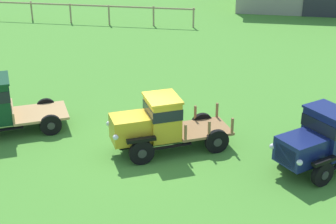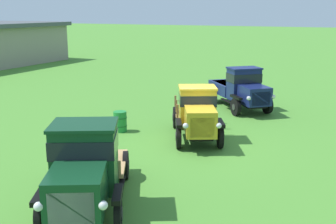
# 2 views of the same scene
# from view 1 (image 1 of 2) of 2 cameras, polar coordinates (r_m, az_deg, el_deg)

# --- Properties ---
(ground_plane) EXTENTS (240.00, 240.00, 0.00)m
(ground_plane) POSITION_cam_1_polar(r_m,az_deg,el_deg) (18.97, -2.58, -4.58)
(ground_plane) COLOR #47842D
(paddock_fence) EXTENTS (14.70, 0.48, 1.36)m
(paddock_fence) POSITION_cam_1_polar(r_m,az_deg,el_deg) (36.92, -8.61, 11.15)
(paddock_fence) COLOR #997F60
(paddock_fence) RESTS_ON ground
(vintage_truck_second_in_line) EXTENTS (4.63, 3.29, 2.13)m
(vintage_truck_second_in_line) POSITION_cam_1_polar(r_m,az_deg,el_deg) (18.62, -1.09, -1.26)
(vintage_truck_second_in_line) COLOR black
(vintage_truck_second_in_line) RESTS_ON ground
(vintage_truck_midrow_center) EXTENTS (4.58, 4.26, 2.18)m
(vintage_truck_midrow_center) POSITION_cam_1_polar(r_m,az_deg,el_deg) (18.65, 17.79, -2.67)
(vintage_truck_midrow_center) COLOR black
(vintage_truck_midrow_center) RESTS_ON ground
(oil_drum_beside_row) EXTENTS (0.58, 0.58, 0.86)m
(oil_drum_beside_row) POSITION_cam_1_polar(r_m,az_deg,el_deg) (21.98, 0.21, 0.90)
(oil_drum_beside_row) COLOR #1E7F33
(oil_drum_beside_row) RESTS_ON ground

